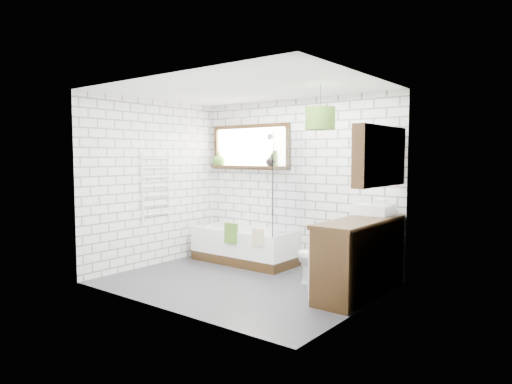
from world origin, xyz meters
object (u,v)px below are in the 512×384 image
Objects in this scene: vanity at (360,257)px; toilet at (324,257)px; bathtub at (245,245)px; basin at (374,209)px; pendant at (320,118)px.

toilet is (-0.56, 0.11, -0.09)m from vanity.
toilet is at bearing -11.87° from bathtub.
basin is 1.29× the size of pendant.
vanity is 2.20× the size of toilet.
toilet is (1.59, -0.33, 0.10)m from bathtub.
vanity reaches higher than bathtub.
basin is at bearing 114.71° from toilet.
basin is 0.88m from toilet.
bathtub is 2.57m from pendant.
vanity is at bearing -11.63° from bathtub.
toilet is at bearing -141.57° from basin.
bathtub is 4.57× the size of pendant.
vanity is (2.14, -0.44, 0.19)m from bathtub.
pendant is (-0.40, -0.69, 1.13)m from basin.
pendant reaches higher than bathtub.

